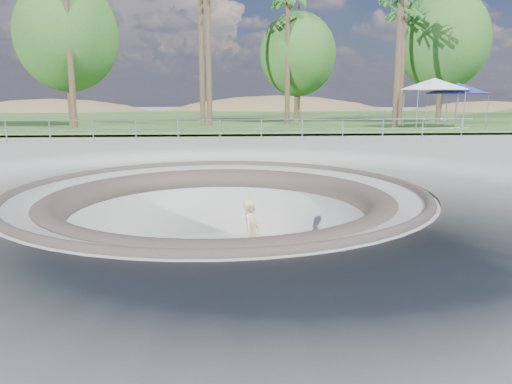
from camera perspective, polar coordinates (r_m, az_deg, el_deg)
ground at (r=12.40m, az=-4.31°, el=0.07°), size 180.00×180.00×0.00m
skate_bowl at (r=12.87m, az=-4.19°, el=-7.95°), size 14.00×14.00×4.10m
grass_strip at (r=46.22m, az=-4.02°, el=8.43°), size 180.00×36.00×0.12m
distant_hills at (r=70.07m, az=-0.81°, el=3.42°), size 103.20×45.00×28.60m
safety_railing at (r=24.23m, az=-4.14°, el=7.12°), size 25.00×0.06×1.03m
skateboard at (r=12.39m, az=-0.56°, el=-8.67°), size 0.92×0.39×0.09m
skater at (r=12.12m, az=-0.57°, el=-4.75°), size 0.60×0.73×1.73m
canopy_white at (r=34.38m, az=19.70°, el=11.53°), size 6.12×6.12×3.10m
canopy_blue at (r=35.72m, az=22.09°, el=10.91°), size 5.19×5.19×2.81m
palm_d at (r=37.65m, az=3.72°, el=21.04°), size 2.60×2.60×10.06m
palm_f at (r=38.39m, az=16.66°, el=19.02°), size 2.60×2.60×9.06m
bushy_tree_left at (r=36.32m, az=-20.83°, el=16.39°), size 6.68×6.07×9.63m
bushy_tree_mid at (r=39.53m, az=4.80°, el=15.40°), size 5.78×5.25×8.34m
bushy_tree_right at (r=41.79m, az=20.63°, el=15.89°), size 6.89×6.27×9.94m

